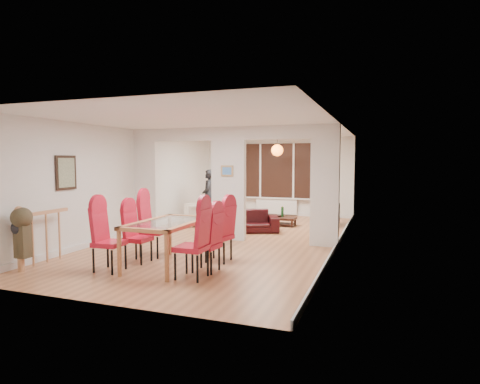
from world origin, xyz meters
The scene contains 24 objects.
floor centered at (0.00, 0.00, 0.00)m, with size 5.00×9.00×0.01m, color #B57349.
room_walls centered at (0.00, 0.00, 1.30)m, with size 5.00×9.00×2.60m, color silver, non-canonical shape.
divider_wall centered at (0.00, 0.00, 1.30)m, with size 5.00×0.18×2.60m, color white.
bay_window_blinds centered at (0.00, 4.44, 1.50)m, with size 3.00×0.08×1.80m, color black.
radiator centered at (0.00, 4.40, 0.30)m, with size 1.40×0.08×0.50m, color white.
pendant_light centered at (0.30, 3.30, 2.15)m, with size 0.36×0.36×0.36m, color orange.
stair_newel centered at (-2.25, -3.20, 0.55)m, with size 0.40×1.20×1.10m, color tan, non-canonical shape.
wall_poster centered at (-2.47, -2.40, 1.60)m, with size 0.04×0.52×0.67m, color gray.
pillar_photo centered at (0.00, -0.10, 1.60)m, with size 0.30×0.03×0.25m, color #4C8CD8.
dining_table centered at (-0.11, -2.59, 0.40)m, with size 0.95×1.69×0.79m, color #B06C41, non-canonical shape.
dining_chair_la centered at (-0.88, -3.18, 0.55)m, with size 0.44×0.44×1.11m, color red, non-canonical shape.
dining_chair_lb centered at (-0.76, -2.53, 0.51)m, with size 0.41×0.41×1.02m, color red, non-canonical shape.
dining_chair_lc centered at (-0.76, -2.01, 0.57)m, with size 0.45×0.45×1.14m, color red, non-canonical shape.
dining_chair_ra centered at (0.59, -3.09, 0.57)m, with size 0.46×0.46×1.14m, color red, non-canonical shape.
dining_chair_rb centered at (0.64, -2.66, 0.52)m, with size 0.41×0.41×1.03m, color red, non-canonical shape.
dining_chair_rc centered at (0.58, -1.98, 0.54)m, with size 0.43×0.43×1.07m, color red, non-canonical shape.
sofa centered at (-0.08, 1.07, 0.28)m, with size 1.92×0.75×0.56m, color black.
armchair centered at (-1.54, 1.55, 0.32)m, with size 0.69×0.67×0.63m, color beige.
person centered at (-1.54, 2.28, 0.79)m, with size 0.38×0.57×1.57m, color black.
television centered at (2.00, 2.96, 0.29)m, with size 0.13×1.01×0.58m, color black.
coffee_table centered at (0.56, 2.34, 0.12)m, with size 1.05×0.53×0.24m, color #331911, non-canonical shape.
bottle centered at (0.70, 2.40, 0.39)m, with size 0.08×0.08×0.30m, color #143F19.
bowl centered at (0.57, 2.42, 0.27)m, with size 0.21×0.21×0.05m, color #331911.
shoes centered at (-0.14, -0.29, 0.05)m, with size 0.23×0.25×0.10m, color black, non-canonical shape.
Camera 1 is at (3.37, -8.61, 1.83)m, focal length 30.00 mm.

